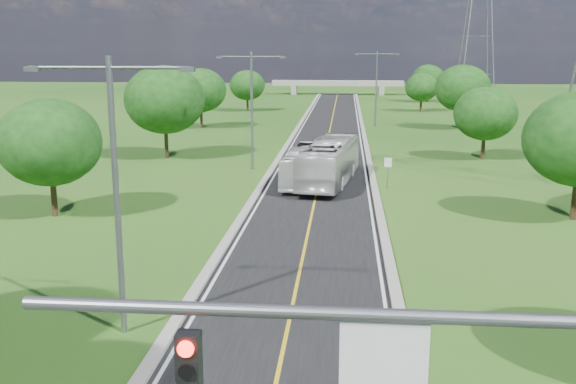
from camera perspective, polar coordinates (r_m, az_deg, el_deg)
name	(u,v)px	position (r m, az deg, el deg)	size (l,w,h in m)	color
ground	(327,145)	(70.16, 3.46, 4.19)	(260.00, 260.00, 0.00)	#1D4814
road	(328,137)	(76.09, 3.60, 4.86)	(8.00, 150.00, 0.06)	black
curb_left	(292,136)	(76.31, 0.40, 4.97)	(0.50, 150.00, 0.22)	gray
curb_right	(364,137)	(76.09, 6.81, 4.86)	(0.50, 150.00, 0.22)	gray
speed_limit_sign	(388,168)	(48.25, 8.86, 2.15)	(0.55, 0.09, 2.40)	slate
overpass	(338,84)	(149.60, 4.43, 9.55)	(30.00, 3.00, 3.20)	gray
streetlight_near_left	(115,174)	(23.22, -15.11, 1.56)	(5.90, 0.25, 10.00)	slate
streetlight_mid_left	(252,101)	(55.13, -3.25, 8.12)	(5.90, 0.25, 10.00)	slate
streetlight_far_right	(376,82)	(87.58, 7.86, 9.67)	(5.90, 0.25, 10.00)	slate
power_tower_far	(478,28)	(126.73, 16.54, 13.79)	(9.00, 6.40, 28.00)	slate
tree_lb	(50,142)	(41.86, -20.44, 4.15)	(6.30, 6.30, 7.33)	black
tree_lc	(165,100)	(61.94, -10.92, 8.06)	(7.56, 7.56, 8.79)	black
tree_ld	(201,90)	(85.68, -7.78, 8.95)	(6.72, 6.72, 7.82)	black
tree_le	(247,85)	(108.80, -3.64, 9.46)	(5.88, 5.88, 6.84)	black
tree_rc	(485,114)	(63.02, 17.14, 6.68)	(5.88, 5.88, 6.84)	black
tree_rd	(463,88)	(86.83, 15.26, 8.88)	(7.14, 7.14, 8.30)	black
tree_re	(422,87)	(110.27, 11.79, 9.10)	(5.46, 5.46, 6.35)	black
tree_rf	(428,78)	(130.49, 12.36, 9.85)	(6.30, 6.30, 7.33)	black
bus_outbound	(329,162)	(49.20, 3.71, 2.67)	(2.86, 12.23, 3.41)	silver
bus_inbound	(305,165)	(49.55, 1.50, 2.40)	(2.34, 10.00, 2.79)	white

